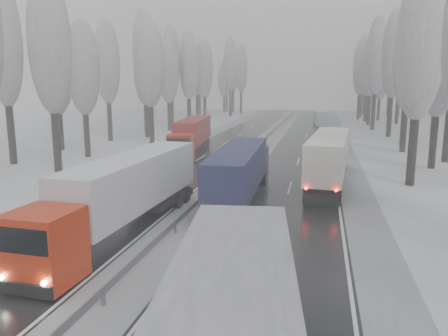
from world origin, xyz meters
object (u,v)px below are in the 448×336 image
at_px(truck_red_white, 125,190).
at_px(truck_blue_box, 241,170).
at_px(truck_cream_box, 330,155).
at_px(box_truck_distant, 321,118).
at_px(truck_red_red, 192,134).

bearing_deg(truck_red_white, truck_blue_box, 58.27).
distance_m(truck_cream_box, truck_red_white, 17.96).
height_order(truck_cream_box, truck_red_white, truck_cream_box).
relative_size(box_truck_distant, truck_red_red, 0.52).
bearing_deg(truck_red_red, truck_blue_box, -71.71).
bearing_deg(truck_blue_box, box_truck_distant, 83.08).
bearing_deg(truck_red_white, truck_red_red, 101.84).
height_order(truck_cream_box, truck_red_red, truck_cream_box).
distance_m(truck_cream_box, box_truck_distant, 50.87).
distance_m(truck_cream_box, truck_red_red, 19.72).
relative_size(truck_cream_box, truck_red_white, 1.02).
bearing_deg(truck_cream_box, truck_red_white, -122.69).
relative_size(truck_cream_box, truck_red_red, 1.03).
xyz_separation_m(truck_blue_box, box_truck_distant, (5.11, 57.87, -0.74)).
bearing_deg(truck_blue_box, truck_red_white, -126.32).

